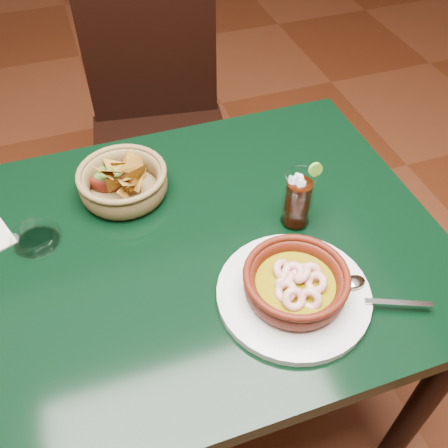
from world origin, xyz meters
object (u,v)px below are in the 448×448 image
object	(u,v)px
shrimp_plate	(295,286)
chip_basket	(123,182)
dining_chair	(160,127)
dining_table	(161,282)
cola_drink	(298,199)

from	to	relation	value
shrimp_plate	chip_basket	distance (m)	0.46
dining_chair	chip_basket	size ratio (longest dim) A/B	4.20
dining_table	dining_chair	distance (m)	0.74
dining_table	shrimp_plate	size ratio (longest dim) A/B	3.19
dining_table	dining_chair	bearing A→B (deg)	77.17
chip_basket	shrimp_plate	bearing A→B (deg)	-57.40
dining_chair	shrimp_plate	xyz separation A→B (m)	(0.06, -0.90, 0.25)
shrimp_plate	cola_drink	world-z (taller)	cola_drink
chip_basket	dining_chair	bearing A→B (deg)	70.01
shrimp_plate	chip_basket	size ratio (longest dim) A/B	1.61
dining_table	dining_chair	xyz separation A→B (m)	(0.16, 0.71, -0.11)
dining_chair	shrimp_plate	distance (m)	0.94
shrimp_plate	cola_drink	xyz separation A→B (m)	(0.08, 0.18, 0.03)
cola_drink	chip_basket	bearing A→B (deg)	148.13
shrimp_plate	cola_drink	size ratio (longest dim) A/B	2.43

